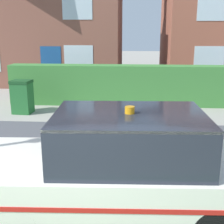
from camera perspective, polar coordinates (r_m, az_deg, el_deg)
road_strip at (r=7.03m, az=-4.81°, el=-9.52°), size 28.00×6.25×0.01m
garden_hedge at (r=12.24m, az=2.76°, el=4.91°), size 9.20×0.75×1.55m
police_car at (r=4.95m, az=1.40°, el=-10.26°), size 4.39×2.02×1.79m
house_left at (r=18.43m, az=-12.15°, el=17.48°), size 8.76×5.78×7.48m
wheelie_bin at (r=11.46m, az=-16.10°, el=2.71°), size 0.72×0.64×1.18m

